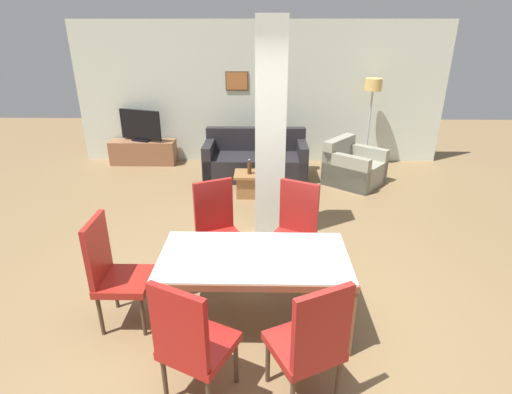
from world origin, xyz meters
name	(u,v)px	position (x,y,z in m)	size (l,w,h in m)	color
ground_plane	(254,322)	(0.00, 0.00, 0.00)	(18.00, 18.00, 0.00)	olive
back_wall	(260,94)	(0.00, 4.98, 1.35)	(7.20, 0.09, 2.70)	silver
divider_pillar	(270,136)	(0.16, 1.72, 1.35)	(0.36, 0.33, 2.70)	silver
dining_table	(254,270)	(0.00, 0.00, 0.58)	(1.67, 0.86, 0.73)	brown
dining_chair_near_left	(191,340)	(-0.41, -0.86, 0.56)	(0.61, 0.61, 1.06)	#A01A16
dining_chair_far_left	(218,226)	(-0.41, 0.85, 0.56)	(0.61, 0.61, 1.06)	maroon
dining_chair_far_right	(294,228)	(0.42, 0.84, 0.56)	(0.62, 0.62, 1.06)	maroon
dining_chair_near_right	(311,341)	(0.41, -0.85, 0.56)	(0.62, 0.62, 1.06)	#A2211C
dining_chair_head_left	(114,270)	(-1.26, 0.00, 0.56)	(0.46, 0.46, 1.06)	maroon
sofa	(256,161)	(-0.07, 4.00, 0.29)	(1.84, 0.86, 0.85)	#242326
armchair	(353,168)	(1.65, 3.68, 0.27)	(1.19, 1.19, 0.77)	gray
coffee_table	(255,184)	(-0.06, 3.07, 0.20)	(0.66, 0.45, 0.39)	#97653B
bottle	(249,168)	(-0.15, 3.04, 0.48)	(0.07, 0.07, 0.24)	#4C2D14
tv_stand	(143,152)	(-2.34, 4.70, 0.24)	(1.28, 0.40, 0.47)	#8F5D3D
tv_screen	(140,126)	(-2.34, 4.70, 0.77)	(0.86, 0.35, 0.61)	black
floor_lamp	(372,93)	(2.11, 4.64, 1.42)	(0.31, 0.31, 1.69)	#B7B7BC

